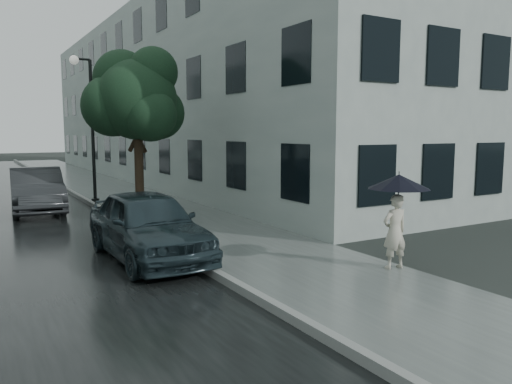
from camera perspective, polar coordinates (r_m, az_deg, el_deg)
ground at (r=9.68m, az=5.26°, el=-9.12°), size 120.00×120.00×0.00m
sidewalk at (r=20.53m, az=-14.00°, el=-0.71°), size 3.50×60.00×0.01m
kerb_near at (r=20.09m, az=-19.00°, el=-0.84°), size 0.15×60.00×0.15m
building_near at (r=29.22m, az=-8.50°, el=10.49°), size 7.02×36.00×9.00m
pedestrian at (r=10.07m, az=15.57°, el=-4.37°), size 0.57×0.41×1.46m
umbrella at (r=9.92m, az=16.01°, el=1.14°), size 1.35×1.35×0.97m
street_tree at (r=15.74m, az=-13.54°, el=10.32°), size 3.15×2.86×5.19m
lamp_post at (r=19.20m, az=-18.64°, el=7.70°), size 0.85×0.34×5.32m
car_near at (r=10.70m, az=-12.27°, el=-3.67°), size 1.77×4.28×1.45m
car_far at (r=18.10m, az=-23.79°, el=0.24°), size 1.82×4.53×1.46m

